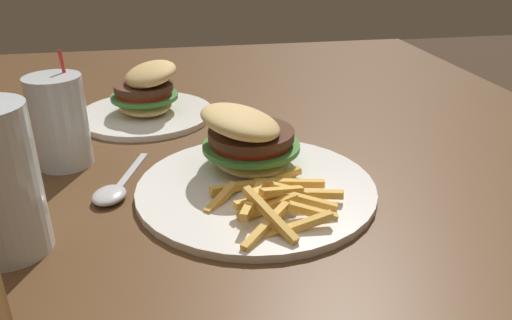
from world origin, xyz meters
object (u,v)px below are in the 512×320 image
at_px(spoon, 112,192).
at_px(juice_glass, 60,124).
at_px(meal_plate_near, 252,161).
at_px(meal_plate_far, 147,99).

bearing_deg(spoon, juice_glass, -130.05).
xyz_separation_m(meal_plate_near, juice_glass, (0.10, 0.25, 0.03)).
relative_size(juice_glass, spoon, 0.99).
bearing_deg(meal_plate_near, meal_plate_far, 26.52).
bearing_deg(meal_plate_far, juice_glass, 147.38).
bearing_deg(spoon, meal_plate_near, 110.19).
xyz_separation_m(juice_glass, meal_plate_far, (0.18, -0.11, -0.03)).
bearing_deg(juice_glass, meal_plate_near, -112.15).
xyz_separation_m(meal_plate_near, meal_plate_far, (0.28, 0.14, 0.00)).
relative_size(meal_plate_near, juice_glass, 1.92).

